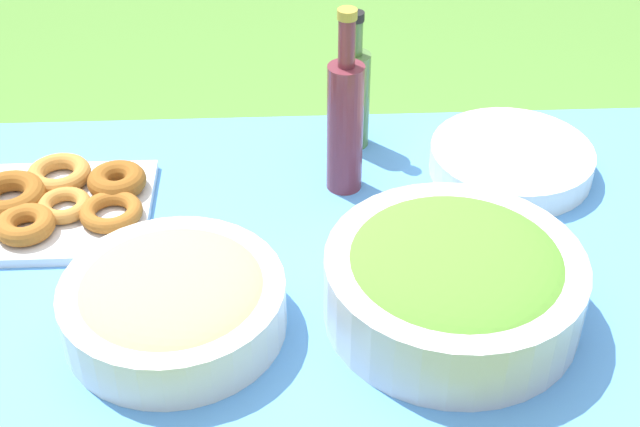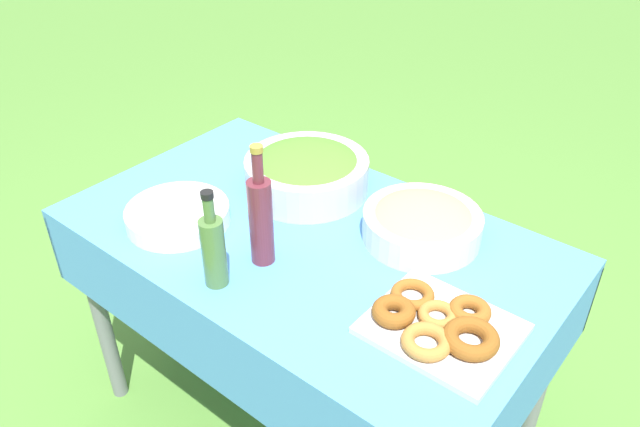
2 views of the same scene
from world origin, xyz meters
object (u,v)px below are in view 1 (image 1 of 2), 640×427
object	(u,v)px
salad_bowl	(454,280)
olive_oil_bottle	(354,95)
donut_platter	(57,202)
plate_stack	(511,160)
wine_bottle	(345,122)
pasta_bowl	(173,301)

from	to	relation	value
salad_bowl	olive_oil_bottle	distance (m)	0.47
donut_platter	plate_stack	distance (m)	0.77
wine_bottle	olive_oil_bottle	bearing A→B (deg)	79.44
salad_bowl	wine_bottle	distance (m)	0.35
salad_bowl	plate_stack	world-z (taller)	salad_bowl
salad_bowl	plate_stack	size ratio (longest dim) A/B	1.29
salad_bowl	pasta_bowl	xyz separation A→B (m)	(-0.39, -0.01, -0.02)
pasta_bowl	olive_oil_bottle	size ratio (longest dim) A/B	1.21
olive_oil_bottle	wine_bottle	distance (m)	0.14
donut_platter	olive_oil_bottle	world-z (taller)	olive_oil_bottle
salad_bowl	wine_bottle	xyz separation A→B (m)	(-0.13, 0.32, 0.06)
olive_oil_bottle	salad_bowl	bearing A→B (deg)	-77.19
pasta_bowl	wine_bottle	xyz separation A→B (m)	(0.26, 0.33, 0.08)
pasta_bowl	donut_platter	xyz separation A→B (m)	(-0.21, 0.27, -0.03)
donut_platter	plate_stack	bearing A→B (deg)	6.25
plate_stack	pasta_bowl	bearing A→B (deg)	-146.95
plate_stack	olive_oil_bottle	distance (m)	0.30
pasta_bowl	olive_oil_bottle	distance (m)	0.55
donut_platter	salad_bowl	bearing A→B (deg)	-24.01
pasta_bowl	donut_platter	world-z (taller)	pasta_bowl
donut_platter	olive_oil_bottle	xyz separation A→B (m)	(0.50, 0.19, 0.08)
salad_bowl	donut_platter	world-z (taller)	salad_bowl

